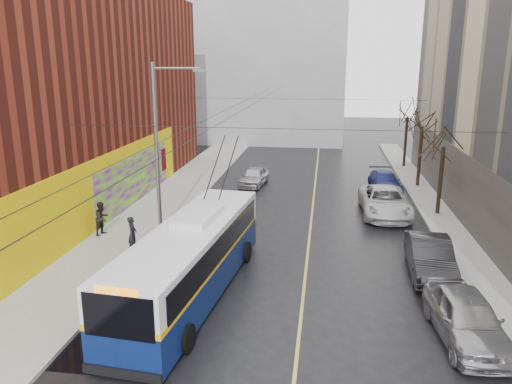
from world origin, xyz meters
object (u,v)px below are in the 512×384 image
at_px(streetlight_pole, 159,147).
at_px(parked_car_d, 385,182).
at_px(parked_car_b, 430,257).
at_px(tree_mid, 423,116).
at_px(parked_car_a, 467,317).
at_px(following_car, 254,176).
at_px(trolleybus, 191,259).
at_px(pedestrian_b, 102,218).
at_px(tree_far, 408,108).
at_px(tree_near, 445,133).
at_px(parked_car_c, 385,202).
at_px(pedestrian_a, 133,234).

relative_size(streetlight_pole, parked_car_d, 1.90).
bearing_deg(parked_car_b, tree_mid, 84.39).
height_order(parked_car_a, following_car, parked_car_a).
height_order(trolleybus, parked_car_b, trolleybus).
bearing_deg(parked_car_d, parked_car_a, -92.46).
xyz_separation_m(streetlight_pole, pedestrian_b, (-3.17, -0.43, -3.80)).
xyz_separation_m(trolleybus, parked_car_d, (9.36, 17.86, -0.86)).
bearing_deg(trolleybus, tree_far, 71.02).
relative_size(trolleybus, parked_car_b, 2.44).
height_order(trolleybus, parked_car_d, trolleybus).
relative_size(tree_near, parked_car_c, 1.07).
bearing_deg(pedestrian_b, tree_mid, -36.07).
height_order(tree_mid, pedestrian_b, tree_mid).
height_order(parked_car_a, parked_car_d, parked_car_a).
xyz_separation_m(parked_car_c, pedestrian_a, (-12.65, -8.20, 0.20)).
bearing_deg(trolleybus, pedestrian_a, 141.22).
bearing_deg(pedestrian_a, parked_car_b, -102.82).
relative_size(tree_mid, parked_car_b, 1.37).
bearing_deg(pedestrian_b, streetlight_pole, -64.59).
relative_size(parked_car_b, parked_car_d, 1.03).
distance_m(tree_mid, pedestrian_a, 22.57).
xyz_separation_m(parked_car_b, pedestrian_a, (-13.65, 0.38, 0.23)).
height_order(parked_car_a, parked_car_c, parked_car_c).
relative_size(parked_car_b, pedestrian_a, 2.77).
bearing_deg(trolleybus, parked_car_d, 67.66).
relative_size(tree_far, trolleybus, 0.55).
relative_size(tree_mid, pedestrian_b, 3.72).
bearing_deg(streetlight_pole, parked_car_d, 42.41).
distance_m(parked_car_d, pedestrian_b, 19.79).
xyz_separation_m(tree_near, parked_car_c, (-3.17, -0.34, -4.15)).
height_order(streetlight_pole, pedestrian_a, streetlight_pole).
relative_size(parked_car_a, pedestrian_a, 2.74).
bearing_deg(parked_car_c, tree_mid, 65.10).
bearing_deg(pedestrian_b, trolleybus, -114.98).
bearing_deg(parked_car_b, pedestrian_a, -179.47).
bearing_deg(streetlight_pole, pedestrian_a, -104.88).
distance_m(parked_car_a, pedestrian_a, 14.95).
height_order(streetlight_pole, parked_car_a, streetlight_pole).
distance_m(tree_mid, parked_car_c, 9.14).
distance_m(parked_car_b, parked_car_c, 8.64).
height_order(tree_far, parked_car_d, tree_far).
xyz_separation_m(trolleybus, following_car, (-0.13, 18.19, -0.86)).
height_order(tree_far, parked_car_a, tree_far).
bearing_deg(pedestrian_a, parked_car_c, -68.24).
height_order(tree_far, parked_car_c, tree_far).
distance_m(tree_near, parked_car_c, 5.23).
bearing_deg(parked_car_d, parked_car_c, -100.21).
relative_size(trolleybus, parked_car_c, 1.99).
height_order(tree_near, following_car, tree_near).
relative_size(following_car, pedestrian_b, 2.25).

